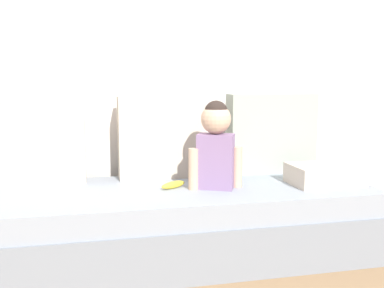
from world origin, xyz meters
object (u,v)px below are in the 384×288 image
at_px(throw_pillow_center, 162,137).
at_px(throw_pillow_right, 271,133).
at_px(throw_pillow_left, 39,142).
at_px(couch, 171,223).
at_px(banana, 173,185).
at_px(toddler, 216,143).
at_px(folded_blanket, 325,174).

relative_size(throw_pillow_center, throw_pillow_right, 0.92).
height_order(throw_pillow_left, throw_pillow_center, throw_pillow_center).
xyz_separation_m(couch, banana, (0.01, 0.00, 0.22)).
relative_size(throw_pillow_center, banana, 3.16).
bearing_deg(toddler, couch, 167.93).
distance_m(throw_pillow_right, banana, 0.82).
bearing_deg(folded_blanket, throw_pillow_left, 165.94).
bearing_deg(throw_pillow_left, banana, -22.24).
height_order(throw_pillow_left, folded_blanket, throw_pillow_left).
relative_size(throw_pillow_left, throw_pillow_center, 0.99).
relative_size(couch, throw_pillow_center, 4.40).
bearing_deg(throw_pillow_center, banana, -87.33).
bearing_deg(throw_pillow_left, throw_pillow_right, 0.00).
xyz_separation_m(banana, folded_blanket, (0.89, -0.10, 0.04)).
xyz_separation_m(throw_pillow_left, throw_pillow_center, (0.73, 0.00, 0.01)).
height_order(throw_pillow_left, banana, throw_pillow_left).
xyz_separation_m(toddler, banana, (-0.23, 0.06, -0.24)).
distance_m(banana, folded_blanket, 0.89).
bearing_deg(throw_pillow_right, banana, -156.97).
distance_m(couch, throw_pillow_center, 0.55).
bearing_deg(folded_blanket, couch, 173.56).
bearing_deg(throw_pillow_left, folded_blanket, -14.06).
relative_size(throw_pillow_left, toddler, 1.07).
bearing_deg(throw_pillow_right, folded_blanket, -67.55).
xyz_separation_m(couch, throw_pillow_center, (0.00, 0.31, 0.46)).
bearing_deg(toddler, folded_blanket, -4.26).
relative_size(couch, toddler, 4.76).
bearing_deg(couch, throw_pillow_left, 157.24).
xyz_separation_m(throw_pillow_left, banana, (0.75, -0.31, -0.23)).
distance_m(throw_pillow_center, folded_blanket, 1.01).
relative_size(couch, folded_blanket, 5.91).
height_order(couch, toddler, toddler).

